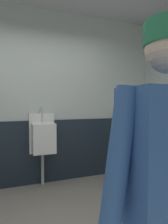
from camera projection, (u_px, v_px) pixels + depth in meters
The scene contains 3 objects.
wall_back at pixel (31, 97), 3.12m from camera, with size 4.98×0.12×2.83m, color silver.
wainscot_band_back at pixel (32, 153), 3.09m from camera, with size 4.38×0.03×1.03m, color #19232D.
urinal_solo at pixel (43, 137), 3.00m from camera, with size 0.40×0.34×1.24m.
Camera 1 is at (-0.31, -1.54, 1.31)m, focal length 30.96 mm.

